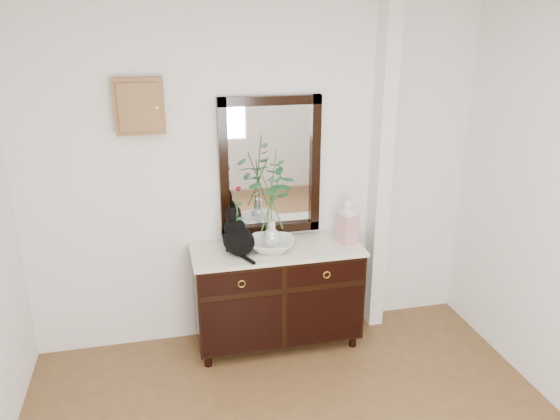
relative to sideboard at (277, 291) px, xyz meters
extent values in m
cube|color=white|center=(-0.10, 0.25, 0.88)|extent=(3.60, 0.04, 2.70)
cube|color=white|center=(0.90, 0.17, 0.88)|extent=(0.12, 0.20, 2.70)
cube|color=black|center=(0.00, 0.00, -0.01)|extent=(1.30, 0.50, 0.82)
cube|color=white|center=(0.00, 0.00, 0.36)|extent=(1.33, 0.52, 0.03)
cube|color=black|center=(0.00, 0.24, 0.97)|extent=(0.80, 0.06, 1.10)
cube|color=white|center=(0.00, 0.25, 0.97)|extent=(0.66, 0.01, 0.96)
cube|color=brown|center=(-0.95, 0.21, 1.48)|extent=(0.35, 0.10, 0.40)
imported|color=white|center=(-0.05, -0.02, 0.42)|extent=(0.43, 0.43, 0.09)
camera|label=1|loc=(-0.86, -3.79, 2.08)|focal=35.00mm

